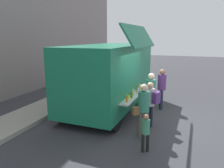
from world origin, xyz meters
name	(u,v)px	position (x,y,z in m)	size (l,w,h in m)	color
ground_plane	(149,119)	(0.00, 0.00, 0.00)	(60.00, 60.00, 0.00)	#38383D
food_truck_main	(110,75)	(0.72, 1.84, 1.52)	(5.57, 2.93, 3.53)	#197852
trash_bin	(101,77)	(5.12, 4.16, 0.48)	(0.60, 0.60, 0.97)	#2C6239
customer_front_ordering	(150,93)	(0.00, -0.03, 1.07)	(0.58, 0.41, 1.80)	#4C4344
customer_mid_with_backpack	(151,100)	(-0.70, -0.18, 0.98)	(0.43, 0.53, 1.61)	#1E2235
customer_rear_waiting	(143,106)	(-1.48, -0.08, 1.01)	(0.48, 0.50, 1.70)	#4B4A3F
customer_extra_browsing	(162,85)	(1.49, -0.25, 1.05)	(0.36, 0.36, 1.76)	#1E2539
child_near_queue	(146,130)	(-2.39, -0.36, 0.65)	(0.22, 0.22, 1.09)	black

